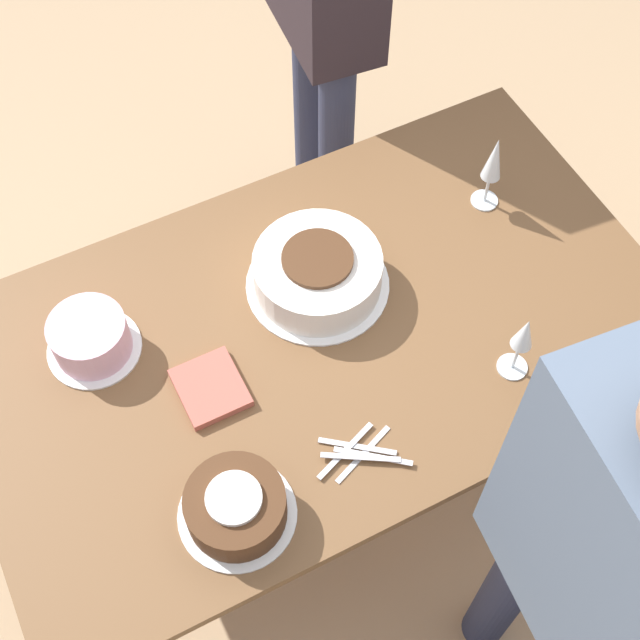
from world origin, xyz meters
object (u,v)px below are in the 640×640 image
Objects in this scene: wine_glass_far at (523,337)px; cake_center_white at (318,272)px; cake_back_decorated at (90,338)px; wine_glass_near at (494,162)px; person_cutting at (595,557)px; cake_front_chocolate at (236,507)px.

cake_center_white is at bearing 125.87° from wine_glass_far.
wine_glass_near reaches higher than cake_back_decorated.
person_cutting is at bearing -113.00° from wine_glass_near.
cake_front_chocolate is at bearing 55.39° from person_cutting.
cake_back_decorated is (-0.53, 0.07, -0.00)m from cake_center_white.
wine_glass_near is 1.13× the size of wine_glass_far.
cake_center_white is 1.39× the size of cake_front_chocolate.
cake_center_white is 0.50m from wine_glass_far.
person_cutting is at bearing -110.91° from wine_glass_far.
cake_front_chocolate is 0.69m from person_cutting.
person_cutting is (0.52, -0.43, 0.16)m from cake_front_chocolate.
wine_glass_far is at bearing -29.92° from cake_back_decorated.
cake_back_decorated is 0.13× the size of person_cutting.
cake_front_chocolate is 0.52m from cake_back_decorated.
cake_center_white is 0.51m from wine_glass_near.
cake_center_white is at bearing 47.00° from cake_front_chocolate.
person_cutting reaches higher than cake_front_chocolate.
cake_center_white is at bearing 12.67° from person_cutting.
cake_front_chocolate is at bearing -133.00° from cake_center_white.
wine_glass_near is (1.03, -0.04, 0.10)m from cake_back_decorated.
wine_glass_far is (0.29, -0.40, 0.08)m from cake_center_white.
wine_glass_far reaches higher than cake_center_white.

